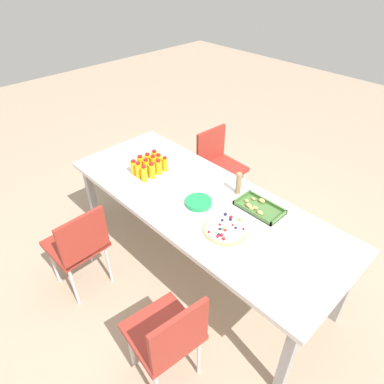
% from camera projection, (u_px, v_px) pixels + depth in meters
% --- Properties ---
extents(ground_plane, '(12.00, 12.00, 0.00)m').
position_uv_depth(ground_plane, '(199.00, 265.00, 3.09)').
color(ground_plane, tan).
extents(party_table, '(2.37, 0.91, 0.75)m').
position_uv_depth(party_table, '(201.00, 205.00, 2.68)').
color(party_table, silver).
rests_on(party_table, ground_plane).
extents(chair_far_left, '(0.42, 0.42, 0.83)m').
position_uv_depth(chair_far_left, '(218.00, 162.00, 3.57)').
color(chair_far_left, maroon).
rests_on(chair_far_left, ground_plane).
extents(chair_near_right, '(0.44, 0.44, 0.83)m').
position_uv_depth(chair_near_right, '(169.00, 335.00, 2.01)').
color(chair_near_right, maroon).
rests_on(chair_near_right, ground_plane).
extents(chair_near_left, '(0.41, 0.41, 0.83)m').
position_uv_depth(chair_near_left, '(79.00, 244.00, 2.61)').
color(chair_near_left, maroon).
rests_on(chair_near_left, ground_plane).
extents(juice_bottle_0, '(0.06, 0.06, 0.13)m').
position_uv_depth(juice_bottle_0, '(134.00, 167.00, 2.90)').
color(juice_bottle_0, '#F9AC14').
rests_on(juice_bottle_0, party_table).
extents(juice_bottle_1, '(0.06, 0.06, 0.14)m').
position_uv_depth(juice_bottle_1, '(139.00, 170.00, 2.86)').
color(juice_bottle_1, '#F9AC14').
rests_on(juice_bottle_1, party_table).
extents(juice_bottle_2, '(0.05, 0.05, 0.14)m').
position_uv_depth(juice_bottle_2, '(144.00, 174.00, 2.81)').
color(juice_bottle_2, '#F9AC14').
rests_on(juice_bottle_2, party_table).
extents(juice_bottle_3, '(0.06, 0.06, 0.15)m').
position_uv_depth(juice_bottle_3, '(141.00, 164.00, 2.94)').
color(juice_bottle_3, '#F9AE14').
rests_on(juice_bottle_3, party_table).
extents(juice_bottle_4, '(0.06, 0.06, 0.15)m').
position_uv_depth(juice_bottle_4, '(146.00, 167.00, 2.89)').
color(juice_bottle_4, '#FAAB14').
rests_on(juice_bottle_4, party_table).
extents(juice_bottle_5, '(0.06, 0.06, 0.14)m').
position_uv_depth(juice_bottle_5, '(152.00, 171.00, 2.85)').
color(juice_bottle_5, '#F9AD14').
rests_on(juice_bottle_5, party_table).
extents(juice_bottle_6, '(0.06, 0.06, 0.14)m').
position_uv_depth(juice_bottle_6, '(148.00, 161.00, 2.99)').
color(juice_bottle_6, '#FAAF14').
rests_on(juice_bottle_6, party_table).
extents(juice_bottle_7, '(0.05, 0.05, 0.15)m').
position_uv_depth(juice_bottle_7, '(153.00, 164.00, 2.93)').
color(juice_bottle_7, '#F9AB14').
rests_on(juice_bottle_7, party_table).
extents(juice_bottle_8, '(0.06, 0.06, 0.14)m').
position_uv_depth(juice_bottle_8, '(158.00, 167.00, 2.90)').
color(juice_bottle_8, '#FAAF14').
rests_on(juice_bottle_8, party_table).
extents(juice_bottle_9, '(0.06, 0.06, 0.14)m').
position_uv_depth(juice_bottle_9, '(155.00, 158.00, 3.02)').
color(juice_bottle_9, '#FAAD14').
rests_on(juice_bottle_9, party_table).
extents(juice_bottle_10, '(0.06, 0.06, 0.13)m').
position_uv_depth(juice_bottle_10, '(159.00, 161.00, 2.98)').
color(juice_bottle_10, '#F9AE14').
rests_on(juice_bottle_10, party_table).
extents(juice_bottle_11, '(0.05, 0.05, 0.14)m').
position_uv_depth(juice_bottle_11, '(165.00, 164.00, 2.94)').
color(juice_bottle_11, '#FAAD14').
rests_on(juice_bottle_11, party_table).
extents(fruit_pizza, '(0.31, 0.31, 0.05)m').
position_uv_depth(fruit_pizza, '(226.00, 229.00, 2.36)').
color(fruit_pizza, tan).
rests_on(fruit_pizza, party_table).
extents(snack_tray, '(0.35, 0.20, 0.04)m').
position_uv_depth(snack_tray, '(258.00, 207.00, 2.55)').
color(snack_tray, '#477238').
rests_on(snack_tray, party_table).
extents(plate_stack, '(0.20, 0.20, 0.03)m').
position_uv_depth(plate_stack, '(198.00, 202.00, 2.59)').
color(plate_stack, '#1E8C4C').
rests_on(plate_stack, party_table).
extents(napkin_stack, '(0.15, 0.15, 0.01)m').
position_uv_depth(napkin_stack, '(158.00, 190.00, 2.73)').
color(napkin_stack, white).
rests_on(napkin_stack, party_table).
extents(cardboard_tube, '(0.04, 0.04, 0.18)m').
position_uv_depth(cardboard_tube, '(238.00, 183.00, 2.66)').
color(cardboard_tube, '#9E7A56').
rests_on(cardboard_tube, party_table).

